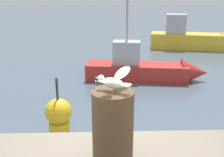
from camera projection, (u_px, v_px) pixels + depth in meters
mooring_post at (113, 127)px, 2.73m from camera, size 0.41×0.41×0.75m
seagull at (113, 80)px, 2.58m from camera, size 0.41×0.55×0.19m
boat_red at (148, 69)px, 9.63m from camera, size 4.28×1.50×3.98m
boat_yellow at (194, 38)px, 14.69m from camera, size 4.78×2.12×1.89m
channel_buoy at (59, 117)px, 5.79m from camera, size 0.56×0.56×1.33m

